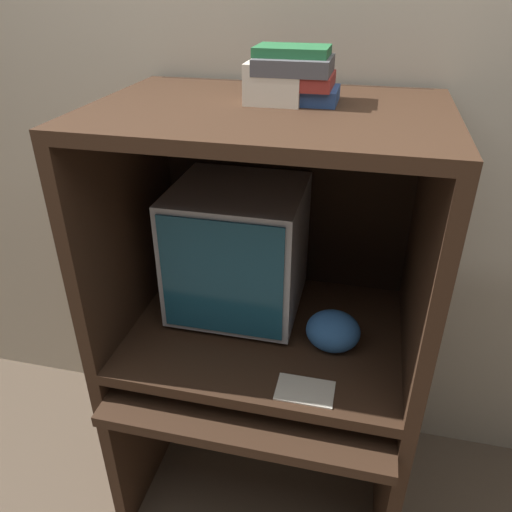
# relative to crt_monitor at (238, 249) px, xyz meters

# --- Properties ---
(wall_back) EXTENTS (6.00, 0.06, 2.60)m
(wall_back) POSITION_rel_crt_monitor_xyz_m (0.12, 0.30, 0.33)
(wall_back) COLOR #B2A893
(wall_back) RESTS_ON ground_plane
(desk_base) EXTENTS (0.93, 0.73, 0.64)m
(desk_base) POSITION_rel_crt_monitor_xyz_m (0.12, -0.14, -0.55)
(desk_base) COLOR #382316
(desk_base) RESTS_ON ground_plane
(desk_monitor_shelf) EXTENTS (0.93, 0.67, 0.10)m
(desk_monitor_shelf) POSITION_rel_crt_monitor_xyz_m (0.12, -0.10, -0.25)
(desk_monitor_shelf) COLOR #382316
(desk_monitor_shelf) RESTS_ON desk_base
(hutch_upper) EXTENTS (0.93, 0.67, 0.71)m
(hutch_upper) POSITION_rel_crt_monitor_xyz_m (0.12, -0.06, 0.24)
(hutch_upper) COLOR #382316
(hutch_upper) RESTS_ON desk_monitor_shelf
(crt_monitor) EXTENTS (0.41, 0.40, 0.43)m
(crt_monitor) POSITION_rel_crt_monitor_xyz_m (0.00, 0.00, 0.00)
(crt_monitor) COLOR #B2B2B7
(crt_monitor) RESTS_ON desk_monitor_shelf
(keyboard) EXTENTS (0.45, 0.16, 0.03)m
(keyboard) POSITION_rel_crt_monitor_xyz_m (0.02, -0.23, -0.31)
(keyboard) COLOR #2D2D30
(keyboard) RESTS_ON desk_base
(mouse) EXTENTS (0.07, 0.05, 0.03)m
(mouse) POSITION_rel_crt_monitor_xyz_m (0.31, -0.22, -0.31)
(mouse) COLOR #B7B7B7
(mouse) RESTS_ON desk_base
(snack_bag) EXTENTS (0.16, 0.12, 0.13)m
(snack_bag) POSITION_rel_crt_monitor_xyz_m (0.33, -0.15, -0.16)
(snack_bag) COLOR #336BB7
(snack_bag) RESTS_ON desk_monitor_shelf
(book_stack) EXTENTS (0.23, 0.17, 0.14)m
(book_stack) POSITION_rel_crt_monitor_xyz_m (0.17, -0.03, 0.55)
(book_stack) COLOR navy
(book_stack) RESTS_ON hutch_upper
(paper_card) EXTENTS (0.16, 0.10, 0.00)m
(paper_card) POSITION_rel_crt_monitor_xyz_m (0.28, -0.35, -0.22)
(paper_card) COLOR beige
(paper_card) RESTS_ON desk_monitor_shelf
(storage_box) EXTENTS (0.14, 0.12, 0.10)m
(storage_box) POSITION_rel_crt_monitor_xyz_m (0.12, -0.05, 0.54)
(storage_box) COLOR beige
(storage_box) RESTS_ON hutch_upper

